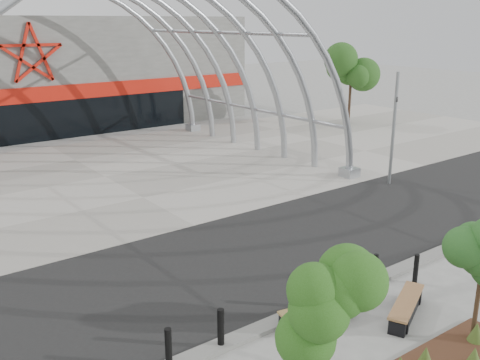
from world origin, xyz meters
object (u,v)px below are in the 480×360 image
street_tree_0 (327,307)px  bench_0 (318,314)px  signal_pole (394,127)px  bollard_2 (336,292)px  bench_1 (406,308)px

street_tree_0 → bench_0: (2.49, 2.59, -2.27)m
signal_pole → bollard_2: size_ratio=5.30×
bench_1 → bollard_2: size_ratio=2.24×
bench_0 → bollard_2: bearing=11.2°
street_tree_0 → bollard_2: (3.35, 2.76, -1.98)m
bench_1 → bollard_2: bollard_2 is taller
signal_pole → street_tree_0: 17.08m
signal_pole → bench_0: (-11.73, -6.88, -2.61)m
bollard_2 → signal_pole: bearing=31.7°
street_tree_0 → bench_0: street_tree_0 is taller
signal_pole → bollard_2: 12.98m
signal_pole → bench_0: bearing=-149.6°
street_tree_0 → bollard_2: size_ratio=3.39×
bench_0 → bench_1: 2.43m
signal_pole → street_tree_0: signal_pole is taller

